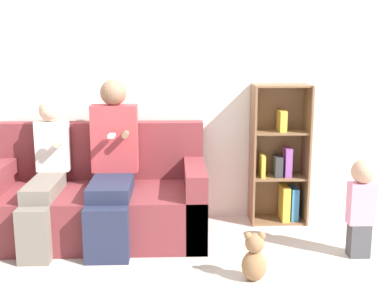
# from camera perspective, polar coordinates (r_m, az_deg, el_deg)

# --- Properties ---
(ground_plane) EXTENTS (14.00, 14.00, 0.00)m
(ground_plane) POSITION_cam_1_polar(r_m,az_deg,el_deg) (3.63, -6.28, -13.65)
(ground_plane) COLOR #BCB2A8
(back_wall) EXTENTS (10.00, 0.06, 2.55)m
(back_wall) POSITION_cam_1_polar(r_m,az_deg,el_deg) (4.28, -5.71, 7.84)
(back_wall) COLOR silver
(back_wall) RESTS_ON ground_plane
(couch) EXTENTS (1.75, 0.85, 0.90)m
(couch) POSITION_cam_1_polar(r_m,az_deg,el_deg) (4.06, -11.05, -6.71)
(couch) COLOR maroon
(couch) RESTS_ON ground_plane
(adult_seated) EXTENTS (0.38, 0.82, 1.28)m
(adult_seated) POSITION_cam_1_polar(r_m,az_deg,el_deg) (3.87, -9.44, -1.98)
(adult_seated) COLOR #232842
(adult_seated) RESTS_ON ground_plane
(child_seated) EXTENTS (0.27, 0.83, 1.12)m
(child_seated) POSITION_cam_1_polar(r_m,az_deg,el_deg) (3.95, -16.98, -3.34)
(child_seated) COLOR #70665B
(child_seated) RESTS_ON ground_plane
(toddler_standing) EXTENTS (0.19, 0.18, 0.74)m
(toddler_standing) POSITION_cam_1_polar(r_m,az_deg,el_deg) (3.76, 19.43, -6.55)
(toddler_standing) COLOR #47474C
(toddler_standing) RESTS_ON ground_plane
(bookshelf) EXTENTS (0.49, 0.29, 1.22)m
(bookshelf) POSITION_cam_1_polar(r_m,az_deg,el_deg) (4.33, 10.40, -2.04)
(bookshelf) COLOR brown
(bookshelf) RESTS_ON ground_plane
(teddy_bear) EXTENTS (0.17, 0.14, 0.34)m
(teddy_bear) POSITION_cam_1_polar(r_m,az_deg,el_deg) (3.31, 7.40, -13.25)
(teddy_bear) COLOR #936B47
(teddy_bear) RESTS_ON ground_plane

